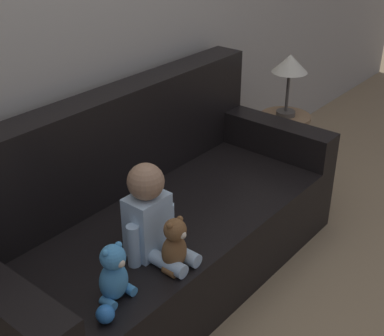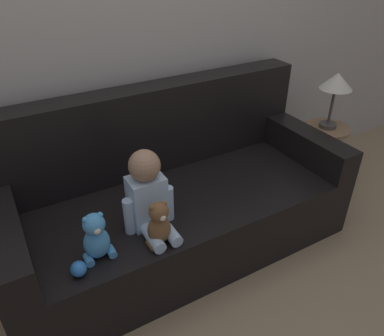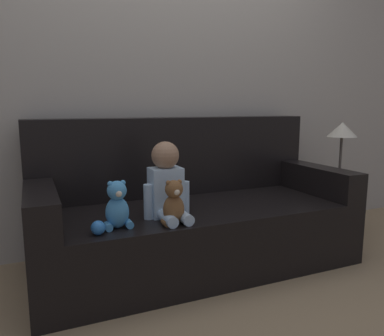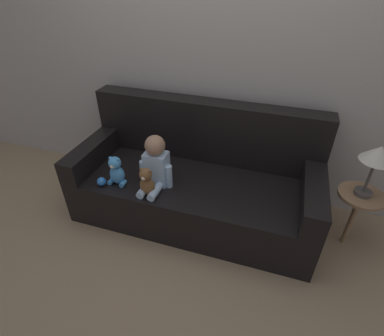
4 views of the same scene
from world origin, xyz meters
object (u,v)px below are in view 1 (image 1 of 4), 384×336
object	(u,v)px
toy_ball	(105,314)
side_table	(288,89)
couch	(152,222)
person_baby	(150,217)
plush_toy_side	(114,274)
teddy_bear_brown	(175,245)

from	to	relation	value
toy_ball	side_table	bearing A→B (deg)	11.48
couch	person_baby	size ratio (longest dim) A/B	4.71
plush_toy_side	toy_ball	bearing A→B (deg)	-149.88
person_baby	side_table	world-z (taller)	side_table
plush_toy_side	side_table	bearing A→B (deg)	10.22
couch	teddy_bear_brown	distance (m)	0.51
teddy_bear_brown	toy_ball	world-z (taller)	teddy_bear_brown
person_baby	plush_toy_side	distance (m)	0.32
plush_toy_side	toy_ball	distance (m)	0.15
toy_ball	person_baby	bearing A→B (deg)	20.67
person_baby	side_table	xyz separation A→B (m)	(1.50, 0.23, 0.09)
side_table	person_baby	bearing A→B (deg)	-171.14
plush_toy_side	side_table	size ratio (longest dim) A/B	0.28
couch	toy_ball	distance (m)	0.78
couch	teddy_bear_brown	xyz separation A→B (m)	(-0.27, -0.39, 0.20)
person_baby	toy_ball	distance (m)	0.46
teddy_bear_brown	side_table	xyz separation A→B (m)	(1.51, 0.38, 0.16)
person_baby	teddy_bear_brown	bearing A→B (deg)	-94.91
teddy_bear_brown	plush_toy_side	xyz separation A→B (m)	(-0.28, 0.05, 0.00)
person_baby	teddy_bear_brown	distance (m)	0.16
couch	plush_toy_side	distance (m)	0.68
teddy_bear_brown	plush_toy_side	size ratio (longest dim) A/B	0.96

